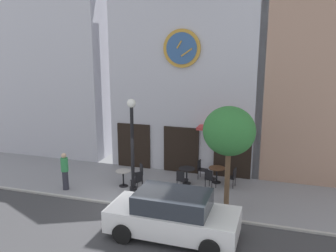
# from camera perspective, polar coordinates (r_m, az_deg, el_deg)

# --- Properties ---
(ground_plane) EXTENTS (27.29, 10.14, 0.13)m
(ground_plane) POSITION_cam_1_polar(r_m,az_deg,el_deg) (13.75, -6.64, -14.09)
(ground_plane) COLOR gray
(clock_building) EXTENTS (7.61, 3.53, 11.92)m
(clock_building) POSITION_cam_1_polar(r_m,az_deg,el_deg) (17.89, 3.28, 12.65)
(clock_building) COLOR #B2B2BC
(clock_building) RESTS_ON ground_plane
(neighbor_building_left) EXTENTS (6.90, 3.37, 13.02)m
(neighbor_building_left) POSITION_cam_1_polar(r_m,az_deg,el_deg) (21.84, -18.18, 13.09)
(neighbor_building_left) COLOR #B2B2BC
(neighbor_building_left) RESTS_ON ground_plane
(street_lamp) EXTENTS (0.36, 0.36, 4.14)m
(street_lamp) POSITION_cam_1_polar(r_m,az_deg,el_deg) (14.55, -5.80, -3.53)
(street_lamp) COLOR black
(street_lamp) RESTS_ON ground_plane
(street_tree) EXTENTS (1.97, 1.78, 4.03)m
(street_tree) POSITION_cam_1_polar(r_m,az_deg,el_deg) (13.30, 9.89, -0.92)
(street_tree) COLOR brown
(street_tree) RESTS_ON ground_plane
(cafe_table_near_door) EXTENTS (0.67, 0.67, 0.74)m
(cafe_table_near_door) POSITION_cam_1_polar(r_m,az_deg,el_deg) (16.04, -7.28, -7.98)
(cafe_table_near_door) COLOR black
(cafe_table_near_door) RESTS_ON ground_plane
(cafe_table_leftmost) EXTENTS (0.74, 0.74, 0.74)m
(cafe_table_leftmost) POSITION_cam_1_polar(r_m,az_deg,el_deg) (16.23, 3.07, -7.56)
(cafe_table_leftmost) COLOR black
(cafe_table_leftmost) RESTS_ON ground_plane
(cafe_table_center_right) EXTENTS (0.76, 0.76, 0.73)m
(cafe_table_center_right) POSITION_cam_1_polar(r_m,az_deg,el_deg) (16.47, 7.94, -7.36)
(cafe_table_center_right) COLOR black
(cafe_table_center_right) RESTS_ON ground_plane
(cafe_chair_near_tree) EXTENTS (0.44, 0.44, 0.90)m
(cafe_chair_near_tree) POSITION_cam_1_polar(r_m,az_deg,el_deg) (16.87, 5.40, -6.80)
(cafe_chair_near_tree) COLOR black
(cafe_chair_near_tree) RESTS_ON ground_plane
(cafe_chair_outer) EXTENTS (0.46, 0.46, 0.90)m
(cafe_chair_outer) POSITION_cam_1_polar(r_m,az_deg,el_deg) (16.07, 10.43, -7.99)
(cafe_chair_outer) COLOR black
(cafe_chair_outer) RESTS_ON ground_plane
(cafe_chair_mid_row) EXTENTS (0.52, 0.52, 0.90)m
(cafe_chair_mid_row) POSITION_cam_1_polar(r_m,az_deg,el_deg) (15.74, 6.81, -8.31)
(cafe_chair_mid_row) COLOR black
(cafe_chair_mid_row) RESTS_ON ground_plane
(cafe_chair_by_entrance) EXTENTS (0.56, 0.56, 0.90)m
(cafe_chair_by_entrance) POSITION_cam_1_polar(r_m,az_deg,el_deg) (16.35, -4.65, -7.45)
(cafe_chair_by_entrance) COLOR black
(cafe_chair_by_entrance) RESTS_ON ground_plane
(cafe_chair_right_end) EXTENTS (0.49, 0.49, 0.90)m
(cafe_chair_right_end) POSITION_cam_1_polar(r_m,az_deg,el_deg) (15.52, 2.21, -8.55)
(cafe_chair_right_end) COLOR black
(cafe_chair_right_end) RESTS_ON ground_plane
(cafe_chair_facing_wall) EXTENTS (0.55, 0.55, 0.90)m
(cafe_chair_facing_wall) POSITION_cam_1_polar(r_m,az_deg,el_deg) (15.49, -4.94, -8.63)
(cafe_chair_facing_wall) COLOR black
(cafe_chair_facing_wall) RESTS_ON ground_plane
(pedestrian_green) EXTENTS (0.45, 0.45, 1.67)m
(pedestrian_green) POSITION_cam_1_polar(r_m,az_deg,el_deg) (16.11, -16.42, -7.00)
(pedestrian_green) COLOR #2D2D38
(pedestrian_green) RESTS_ON ground_plane
(parked_car_white) EXTENTS (4.32, 2.07, 1.55)m
(parked_car_white) POSITION_cam_1_polar(r_m,az_deg,el_deg) (11.92, 0.80, -14.25)
(parked_car_white) COLOR white
(parked_car_white) RESTS_ON ground_plane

